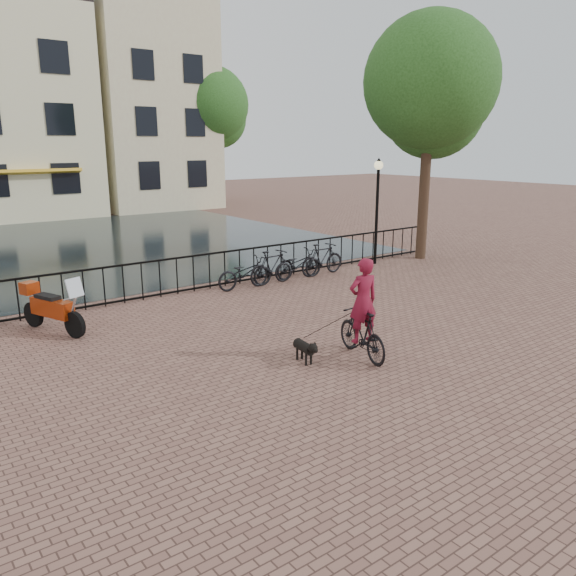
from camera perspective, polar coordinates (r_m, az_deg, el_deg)
ground at (r=9.48m, az=11.18°, el=-10.70°), size 100.00×100.00×0.00m
canal_water at (r=24.16m, az=-20.93°, el=4.01°), size 20.00×20.00×0.00m
railing at (r=15.50m, az=-11.21°, el=1.20°), size 20.00×0.05×1.02m
canal_house_mid at (r=36.36m, az=-26.99°, el=15.98°), size 8.00×9.50×11.80m
canal_house_right at (r=38.75m, az=-14.90°, el=17.95°), size 7.00×9.00×13.30m
tree_near_right at (r=20.44m, az=14.30°, el=19.63°), size 4.48×4.48×8.24m
tree_far_right at (r=37.59m, az=-7.84°, el=17.95°), size 4.76×4.76×8.76m
lamp_post at (r=19.12m, az=9.08°, el=9.46°), size 0.30×0.30×3.45m
cyclist at (r=10.69m, az=7.59°, el=-2.66°), size 0.81×1.73×2.27m
dog at (r=10.57m, az=1.64°, el=-6.31°), size 0.32×0.74×0.48m
motorcycle at (r=13.12m, az=-22.87°, el=-1.37°), size 1.08×1.90×1.33m
parked_bike_0 at (r=15.85m, az=-4.39°, el=1.53°), size 1.74×0.67×0.90m
parked_bike_1 at (r=16.36m, az=-1.59°, el=2.15°), size 1.70×0.63×1.00m
parked_bike_2 at (r=16.92m, az=1.03°, el=2.40°), size 1.72×0.61×0.90m
parked_bike_3 at (r=17.50m, az=3.48°, el=2.95°), size 1.68×0.52×1.00m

